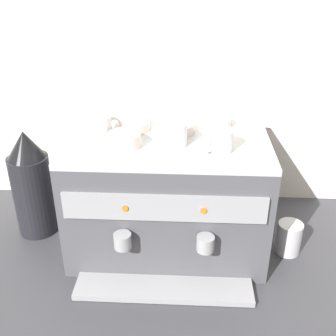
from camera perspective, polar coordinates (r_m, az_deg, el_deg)
The scene contains 12 objects.
ground_plane at distance 1.62m, azimuth 0.00°, elevation -9.80°, with size 4.00×4.00×0.00m, color #38383D.
tiled_backsplash_wall at distance 1.70m, azimuth 0.61°, elevation 11.18°, with size 2.80×0.03×1.00m, color silver.
espresso_machine at distance 1.49m, azimuth -0.01°, elevation -3.43°, with size 0.68×0.56×0.43m.
ceramic_cup_0 at distance 1.33m, azimuth 0.70°, elevation 4.75°, with size 0.12×0.08×0.08m.
ceramic_cup_1 at distance 1.39m, azimuth -9.29°, elevation 5.63°, with size 0.12×0.10×0.08m.
ceramic_cup_2 at distance 1.30m, azimuth 7.22°, elevation 3.77°, with size 0.10×0.09×0.07m.
ceramic_bowl_0 at distance 1.50m, azimuth 6.67°, elevation 6.35°, with size 0.11×0.11×0.03m.
ceramic_bowl_1 at distance 1.46m, azimuth -4.87°, elevation 5.91°, with size 0.12×0.12×0.03m.
ceramic_bowl_2 at distance 1.33m, azimuth -6.06°, elevation 3.82°, with size 0.11×0.11×0.04m.
ceramic_bowl_3 at distance 1.43m, azimuth 1.42°, elevation 5.57°, with size 0.12×0.12×0.03m.
coffee_grinder at distance 1.64m, azimuth -18.27°, elevation -2.19°, with size 0.15×0.15×0.42m.
milk_pitcher at distance 1.59m, azimuth 16.33°, elevation -9.22°, with size 0.09×0.09×0.12m, color #B7B7BC.
Camera 1 is at (0.07, -1.28, 0.99)m, focal length 44.22 mm.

